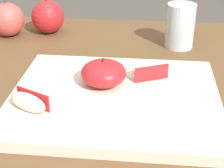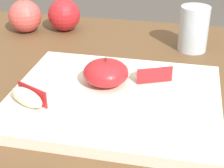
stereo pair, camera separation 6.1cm
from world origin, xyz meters
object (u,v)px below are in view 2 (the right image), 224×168
at_px(apple_half_skin_up, 106,73).
at_px(apple_wedge_front, 27,97).
at_px(drinking_glass_water, 194,29).
at_px(whole_apple_crimson, 64,15).
at_px(cutting_board, 112,99).
at_px(apple_wedge_middle, 153,72).
at_px(whole_apple_pink_lady, 25,16).

height_order(apple_half_skin_up, apple_wedge_front, apple_half_skin_up).
xyz_separation_m(apple_half_skin_up, drinking_glass_water, (0.15, 0.24, 0.01)).
relative_size(apple_wedge_front, whole_apple_crimson, 0.79).
bearing_deg(apple_half_skin_up, drinking_glass_water, 58.03).
distance_m(cutting_board, apple_wedge_middle, 0.10).
relative_size(cutting_board, drinking_glass_water, 3.51).
bearing_deg(cutting_board, apple_half_skin_up, 118.94).
height_order(apple_wedge_front, whole_apple_pink_lady, whole_apple_pink_lady).
relative_size(whole_apple_crimson, drinking_glass_water, 0.89).
xyz_separation_m(apple_half_skin_up, apple_wedge_middle, (0.08, 0.03, -0.01)).
height_order(cutting_board, drinking_glass_water, drinking_glass_water).
relative_size(apple_wedge_front, whole_apple_pink_lady, 0.79).
bearing_deg(apple_wedge_front, apple_half_skin_up, 42.49).
bearing_deg(whole_apple_pink_lady, drinking_glass_water, -4.03).
bearing_deg(whole_apple_crimson, drinking_glass_water, -10.50).
distance_m(apple_half_skin_up, apple_wedge_front, 0.15).
height_order(apple_half_skin_up, whole_apple_crimson, whole_apple_crimson).
height_order(apple_half_skin_up, drinking_glass_water, drinking_glass_water).
distance_m(cutting_board, apple_half_skin_up, 0.05).
height_order(apple_wedge_middle, apple_wedge_front, same).
distance_m(apple_half_skin_up, drinking_glass_water, 0.29).
bearing_deg(apple_half_skin_up, apple_wedge_front, -137.51).
relative_size(cutting_board, apple_wedge_middle, 4.94).
height_order(apple_wedge_middle, whole_apple_crimson, whole_apple_crimson).
xyz_separation_m(apple_wedge_middle, apple_wedge_front, (-0.19, -0.14, 0.00)).
height_order(whole_apple_crimson, drinking_glass_water, drinking_glass_water).
xyz_separation_m(apple_wedge_middle, whole_apple_crimson, (-0.27, 0.27, 0.01)).
relative_size(cutting_board, apple_wedge_front, 4.96).
xyz_separation_m(cutting_board, apple_wedge_front, (-0.13, -0.07, 0.03)).
bearing_deg(cutting_board, apple_wedge_middle, 46.89).
relative_size(apple_wedge_front, drinking_glass_water, 0.71).
height_order(apple_wedge_front, drinking_glass_water, drinking_glass_water).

